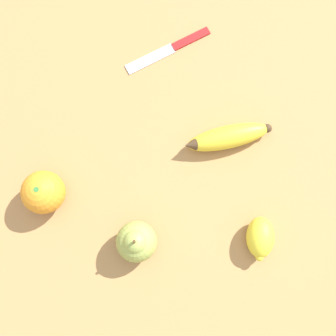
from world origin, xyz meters
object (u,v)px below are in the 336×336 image
object	(u,v)px
paring_knife	(171,48)
banana	(227,137)
pear	(136,242)
lemon	(260,238)
orange	(43,192)

from	to	relation	value
paring_knife	banana	bearing A→B (deg)	-178.89
pear	paring_knife	xyz separation A→B (m)	(0.16, -0.36, -0.04)
lemon	banana	bearing A→B (deg)	-40.40
banana	paring_knife	xyz separation A→B (m)	(0.20, -0.10, -0.02)
orange	paring_knife	size ratio (longest dim) A/B	0.45
paring_knife	orange	bearing A→B (deg)	114.39
pear	orange	bearing A→B (deg)	6.16
banana	lemon	size ratio (longest dim) A/B	1.64
orange	pear	xyz separation A→B (m)	(-0.19, -0.02, 0.00)
orange	pear	distance (m)	0.19
pear	paring_knife	size ratio (longest dim) A/B	0.53
orange	pear	size ratio (longest dim) A/B	0.86
orange	lemon	size ratio (longest dim) A/B	0.89
banana	orange	world-z (taller)	orange
orange	pear	bearing A→B (deg)	-173.84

